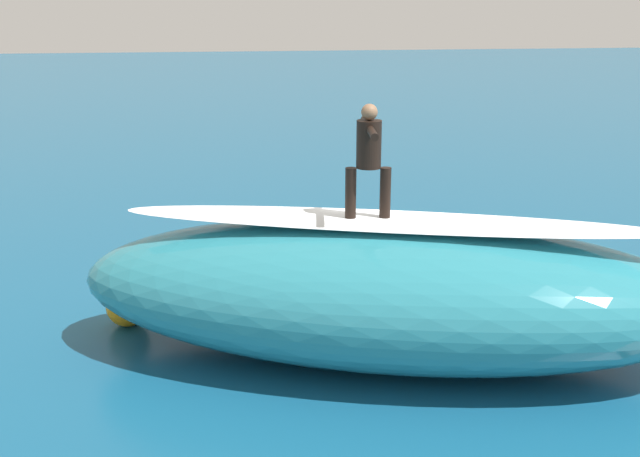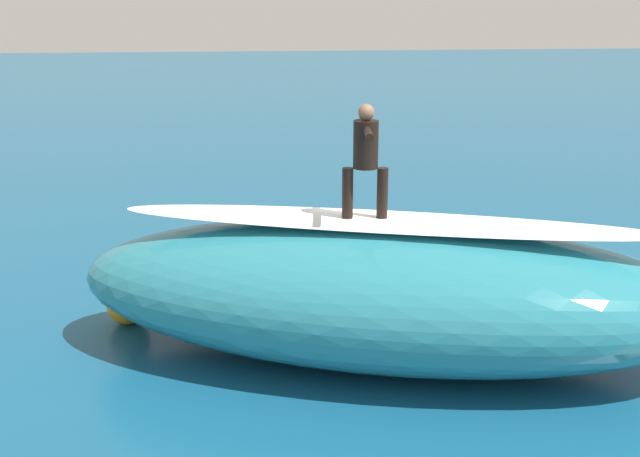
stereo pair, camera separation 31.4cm
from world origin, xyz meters
name	(u,v)px [view 1 (the left image)]	position (x,y,z in m)	size (l,w,h in m)	color
ground_plane	(394,308)	(0.00, 0.00, 0.00)	(120.00, 120.00, 0.00)	#145175
wave_crest	(387,292)	(0.52, 1.73, 0.99)	(8.72, 3.11, 1.97)	teal
wave_foam_lip	(389,221)	(0.52, 1.73, 2.01)	(7.41, 1.09, 0.08)	white
surfboard_riding	(367,221)	(0.79, 1.64, 2.01)	(1.95, 0.51, 0.07)	#33B2D1
surfer_riding	(369,153)	(0.79, 1.64, 2.94)	(0.61, 1.46, 1.54)	black
surfboard_paddling	(284,278)	(1.66, -1.57, 0.03)	(2.30, 0.54, 0.06)	#E0563D
surfer_paddling	(289,267)	(1.56, -1.66, 0.20)	(1.48, 1.35, 0.32)	black
buoy_marker	(127,305)	(4.25, 0.10, 0.33)	(0.65, 0.65, 1.11)	orange
foam_patch_near	(532,328)	(-1.92, 1.12, 0.04)	(0.56, 0.46, 0.08)	white
foam_patch_mid	(354,341)	(0.88, 1.26, 0.06)	(0.75, 0.68, 0.12)	white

